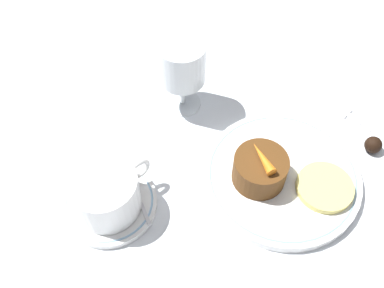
{
  "coord_description": "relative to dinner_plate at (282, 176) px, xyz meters",
  "views": [
    {
      "loc": [
        -0.27,
        -0.2,
        0.55
      ],
      "look_at": [
        -0.04,
        0.08,
        0.04
      ],
      "focal_mm": 42.0,
      "sensor_mm": 36.0,
      "label": 1
    }
  ],
  "objects": [
    {
      "name": "ground_plane",
      "position": [
        -0.04,
        0.03,
        -0.01
      ],
      "size": [
        3.0,
        3.0,
        0.0
      ],
      "primitive_type": "plane",
      "color": "white"
    },
    {
      "name": "dinner_plate",
      "position": [
        0.0,
        0.0,
        0.0
      ],
      "size": [
        0.22,
        0.22,
        0.01
      ],
      "color": "white",
      "rests_on": "ground_plane"
    },
    {
      "name": "saucer",
      "position": [
        -0.21,
        0.12,
        -0.0
      ],
      "size": [
        0.13,
        0.13,
        0.01
      ],
      "color": "white",
      "rests_on": "ground_plane"
    },
    {
      "name": "coffee_cup",
      "position": [
        -0.21,
        0.12,
        0.04
      ],
      "size": [
        0.12,
        0.09,
        0.06
      ],
      "color": "white",
      "rests_on": "saucer"
    },
    {
      "name": "spoon",
      "position": [
        -0.17,
        0.12,
        0.0
      ],
      "size": [
        0.04,
        0.1,
        0.0
      ],
      "color": "silver",
      "rests_on": "saucer"
    },
    {
      "name": "wine_glass",
      "position": [
        -0.02,
        0.2,
        0.08
      ],
      "size": [
        0.07,
        0.07,
        0.12
      ],
      "color": "silver",
      "rests_on": "ground_plane"
    },
    {
      "name": "fork",
      "position": [
        0.17,
        -0.01,
        -0.01
      ],
      "size": [
        0.03,
        0.18,
        0.01
      ],
      "color": "silver",
      "rests_on": "ground_plane"
    },
    {
      "name": "dessert_cake",
      "position": [
        -0.03,
        0.02,
        0.03
      ],
      "size": [
        0.07,
        0.07,
        0.04
      ],
      "color": "#563314",
      "rests_on": "dinner_plate"
    },
    {
      "name": "carrot_garnish",
      "position": [
        -0.03,
        0.02,
        0.06
      ],
      "size": [
        0.03,
        0.05,
        0.01
      ],
      "color": "orange",
      "rests_on": "dessert_cake"
    },
    {
      "name": "pineapple_slice",
      "position": [
        0.03,
        -0.05,
        0.01
      ],
      "size": [
        0.08,
        0.08,
        0.01
      ],
      "color": "#EFE075",
      "rests_on": "dinner_plate"
    },
    {
      "name": "chocolate_truffle",
      "position": [
        0.14,
        -0.05,
        0.0
      ],
      "size": [
        0.03,
        0.03,
        0.03
      ],
      "color": "black",
      "rests_on": "ground_plane"
    }
  ]
}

